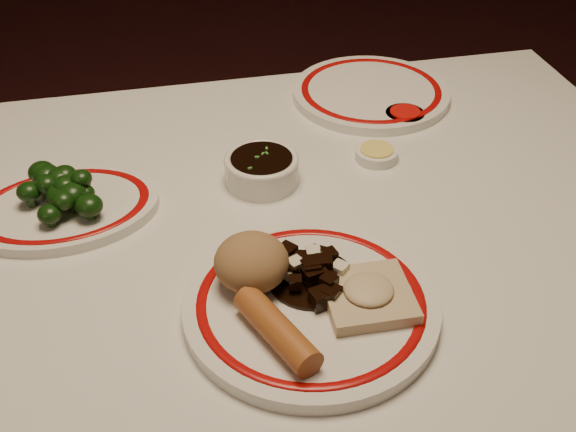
# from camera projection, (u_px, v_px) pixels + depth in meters

# --- Properties ---
(dining_table) EXTENTS (1.20, 0.90, 0.75)m
(dining_table) POSITION_uv_depth(u_px,v_px,m) (279.00, 283.00, 1.01)
(dining_table) COLOR white
(dining_table) RESTS_ON ground
(main_plate) EXTENTS (0.30, 0.30, 0.02)m
(main_plate) POSITION_uv_depth(u_px,v_px,m) (311.00, 305.00, 0.83)
(main_plate) COLOR white
(main_plate) RESTS_ON dining_table
(rice_mound) EXTENTS (0.09, 0.09, 0.06)m
(rice_mound) POSITION_uv_depth(u_px,v_px,m) (251.00, 262.00, 0.83)
(rice_mound) COLOR #996F48
(rice_mound) RESTS_ON main_plate
(spring_roll) EXTENTS (0.08, 0.13, 0.03)m
(spring_roll) POSITION_uv_depth(u_px,v_px,m) (277.00, 330.00, 0.76)
(spring_roll) COLOR #A65B29
(spring_roll) RESTS_ON main_plate
(fried_wonton) EXTENTS (0.10, 0.10, 0.03)m
(fried_wonton) POSITION_uv_depth(u_px,v_px,m) (368.00, 295.00, 0.81)
(fried_wonton) COLOR #C5AE8B
(fried_wonton) RESTS_ON main_plate
(stirfry_heap) EXTENTS (0.10, 0.11, 0.03)m
(stirfry_heap) POSITION_uv_depth(u_px,v_px,m) (312.00, 273.00, 0.84)
(stirfry_heap) COLOR black
(stirfry_heap) RESTS_ON main_plate
(broccoli_plate) EXTENTS (0.27, 0.24, 0.02)m
(broccoli_plate) POSITION_uv_depth(u_px,v_px,m) (64.00, 208.00, 0.98)
(broccoli_plate) COLOR white
(broccoli_plate) RESTS_ON dining_table
(broccoli_pile) EXTENTS (0.11, 0.12, 0.05)m
(broccoli_pile) POSITION_uv_depth(u_px,v_px,m) (61.00, 187.00, 0.96)
(broccoli_pile) COLOR #23471C
(broccoli_pile) RESTS_ON broccoli_plate
(soy_bowl) EXTENTS (0.11, 0.11, 0.04)m
(soy_bowl) POSITION_uv_depth(u_px,v_px,m) (262.00, 170.00, 1.03)
(soy_bowl) COLOR white
(soy_bowl) RESTS_ON dining_table
(sweet_sour_dish) EXTENTS (0.06, 0.06, 0.02)m
(sweet_sour_dish) POSITION_uv_depth(u_px,v_px,m) (405.00, 116.00, 1.18)
(sweet_sour_dish) COLOR white
(sweet_sour_dish) RESTS_ON dining_table
(mustard_dish) EXTENTS (0.06, 0.06, 0.02)m
(mustard_dish) POSITION_uv_depth(u_px,v_px,m) (376.00, 154.00, 1.09)
(mustard_dish) COLOR white
(mustard_dish) RESTS_ON dining_table
(far_plate) EXTENTS (0.30, 0.30, 0.02)m
(far_plate) POSITION_uv_depth(u_px,v_px,m) (371.00, 93.00, 1.24)
(far_plate) COLOR white
(far_plate) RESTS_ON dining_table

